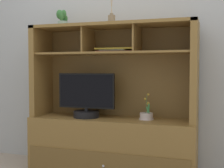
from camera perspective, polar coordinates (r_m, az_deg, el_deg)
back_wall at (r=3.33m, az=1.48°, el=8.91°), size 6.00×0.02×2.80m
media_console at (r=3.12m, az=0.05°, el=-8.35°), size 1.65×0.51×1.49m
tv_monitor at (r=3.13m, az=-4.78°, el=-2.95°), size 0.60×0.26×0.45m
potted_orchid at (r=3.03m, az=6.39°, el=-5.83°), size 0.14×0.14×0.26m
magazine_stack_left at (r=3.11m, az=0.81°, el=6.27°), size 0.40×0.25×0.04m
diffuser_bottle at (r=3.08m, az=-0.08°, el=11.91°), size 0.07×0.07×0.25m
potted_succulent at (r=3.30m, az=-9.21°, el=11.87°), size 0.12×0.12×0.17m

